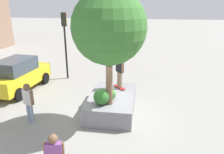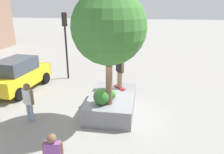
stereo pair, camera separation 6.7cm
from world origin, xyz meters
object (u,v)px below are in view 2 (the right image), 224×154
Objects in this scene: planter_ledge at (112,103)px; skateboard at (120,87)px; pedestrian_crossing at (28,100)px; plaza_tree at (109,28)px; skateboarder at (120,69)px; taxi_cab at (19,74)px; traffic_light_corner at (66,35)px.

planter_ledge is 1.04m from skateboard.
pedestrian_crossing is at bearing 114.57° from planter_ledge.
plaza_tree reaches higher than skateboard.
pedestrian_crossing is at bearing 123.92° from skateboarder.
planter_ledge is 2.01× the size of skateboarder.
skateboarder is at bearing -97.66° from taxi_cab.
plaza_tree is at bearing 172.71° from skateboarder.
planter_ledge is at bearing -138.60° from traffic_light_corner.
pedestrian_crossing is (-2.43, 3.61, 0.16)m from skateboard.
plaza_tree reaches higher than taxi_cab.
planter_ledge is 1.92× the size of pedestrian_crossing.
planter_ledge is at bearing 1.33° from plaza_tree.
plaza_tree is 2.78× the size of skateboarder.
traffic_light_corner reaches higher than planter_ledge.
pedestrian_crossing is (-5.73, -0.34, -1.95)m from traffic_light_corner.
skateboarder reaches higher than skateboard.
planter_ledge is at bearing -65.43° from pedestrian_crossing.
traffic_light_corner is (3.30, 3.95, 2.10)m from skateboard.
skateboard is 0.17× the size of taxi_cab.
planter_ledge is at bearing 164.17° from skateboarder.
plaza_tree is 4.56m from pedestrian_crossing.
taxi_cab reaches higher than pedestrian_crossing.
planter_ledge is 0.78× the size of traffic_light_corner.
planter_ledge is 4.60× the size of skateboard.
traffic_light_corner is at bearing 41.40° from planter_ledge.
skateboarder is at bearing -129.88° from traffic_light_corner.
taxi_cab is (2.62, 5.79, -3.05)m from plaza_tree.
skateboard is 0.44× the size of skateboarder.
pedestrian_crossing is at bearing -176.62° from traffic_light_corner.
planter_ledge is 3.74m from pedestrian_crossing.
plaza_tree is 7.05m from taxi_cab.
skateboarder reaches higher than taxi_cab.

